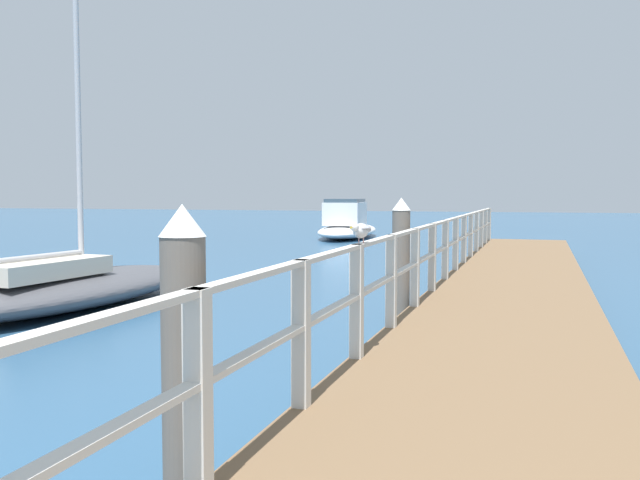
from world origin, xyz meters
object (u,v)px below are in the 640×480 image
at_px(dock_piling_far, 401,260).
at_px(seagull_foreground, 360,230).
at_px(dock_piling_near, 184,362).
at_px(boat_3, 66,287).
at_px(boat_2, 347,225).

distance_m(dock_piling_far, seagull_foreground, 4.14).
distance_m(dock_piling_near, boat_3, 8.85).
bearing_deg(dock_piling_near, seagull_foreground, 82.58).
height_order(dock_piling_near, boat_2, dock_piling_near).
xyz_separation_m(seagull_foreground, boat_3, (-6.32, 3.62, -1.30)).
bearing_deg(seagull_foreground, dock_piling_far, -78.47).
bearing_deg(dock_piling_far, dock_piling_near, -90.00).
relative_size(seagull_foreground, boat_3, 0.07).
height_order(seagull_foreground, boat_2, boat_2).
bearing_deg(seagull_foreground, boat_2, -68.04).
height_order(dock_piling_near, boat_3, boat_3).
relative_size(seagull_foreground, boat_2, 0.06).
relative_size(dock_piling_near, seagull_foreground, 4.13).
height_order(boat_2, boat_3, boat_3).
distance_m(dock_piling_near, seagull_foreground, 3.01).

